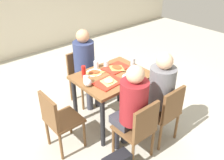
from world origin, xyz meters
name	(u,v)px	position (x,y,z in m)	size (l,w,h in m)	color
ground_plane	(112,120)	(0.00, 0.00, -0.01)	(10.00, 10.00, 0.02)	#B2AD9E
main_table	(112,83)	(0.00, 0.00, 0.65)	(0.97, 0.75, 0.78)	brown
chair_near_left	(139,128)	(-0.24, -0.76, 0.49)	(0.40, 0.40, 0.84)	brown
chair_near_right	(166,111)	(0.24, -0.76, 0.49)	(0.40, 0.40, 0.84)	brown
chair_far_side	(81,73)	(0.00, 0.76, 0.49)	(0.40, 0.40, 0.84)	brown
chair_left_end	(58,118)	(-0.87, 0.00, 0.49)	(0.40, 0.40, 0.84)	brown
person_in_red	(131,105)	(-0.24, -0.62, 0.74)	(0.32, 0.42, 1.25)	#383842
person_in_brown_jacket	(159,90)	(0.24, -0.62, 0.74)	(0.32, 0.42, 1.25)	#383842
person_far_side	(86,63)	(0.00, 0.62, 0.74)	(0.32, 0.42, 1.25)	#383842
tray_red_near	(109,82)	(-0.17, -0.13, 0.79)	(0.36, 0.26, 0.02)	red
tray_red_far	(116,68)	(0.17, 0.11, 0.79)	(0.36, 0.26, 0.02)	red
paper_plate_center	(94,73)	(-0.15, 0.21, 0.78)	(0.22, 0.22, 0.01)	white
paper_plate_near_edge	(130,77)	(0.15, -0.21, 0.78)	(0.22, 0.22, 0.01)	white
pizza_slice_a	(109,81)	(-0.16, -0.12, 0.80)	(0.26, 0.26, 0.02)	#DBAD60
pizza_slice_b	(117,67)	(0.17, 0.09, 0.80)	(0.21, 0.24, 0.02)	#C68C47
pizza_slice_c	(94,72)	(-0.15, 0.20, 0.79)	(0.27, 0.24, 0.02)	tan
plastic_cup_a	(96,64)	(-0.02, 0.32, 0.83)	(0.07, 0.07, 0.10)	white
plastic_cup_b	(130,80)	(0.02, -0.32, 0.83)	(0.07, 0.07, 0.10)	white
plastic_cup_c	(86,80)	(-0.39, 0.06, 0.83)	(0.07, 0.07, 0.10)	white
plastic_cup_d	(106,64)	(0.10, 0.24, 0.83)	(0.07, 0.07, 0.10)	white
soda_can	(133,62)	(0.41, 0.02, 0.84)	(0.07, 0.07, 0.12)	#B7BCC6
condiment_bottle	(84,72)	(-0.32, 0.21, 0.86)	(0.06, 0.06, 0.16)	red
foil_bundle	(88,83)	(-0.41, -0.02, 0.83)	(0.10, 0.10, 0.10)	silver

